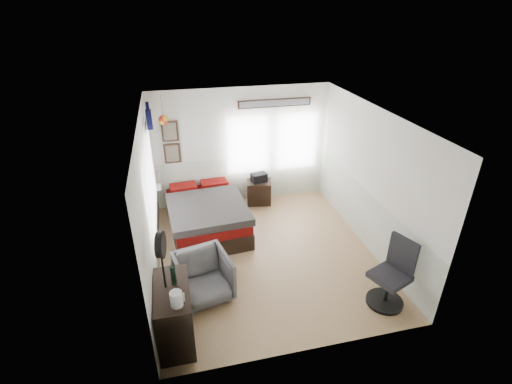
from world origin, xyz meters
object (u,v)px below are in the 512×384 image
(armchair, at_px, (204,277))
(nightstand, at_px, (259,192))
(dresser, at_px, (174,313))
(bed, at_px, (207,215))
(task_chair, at_px, (392,278))

(armchair, height_order, nightstand, armchair)
(dresser, relative_size, nightstand, 1.81)
(bed, xyz_separation_m, armchair, (-0.27, -1.99, 0.05))
(nightstand, bearing_deg, armchair, -107.59)
(dresser, distance_m, nightstand, 4.17)
(dresser, bearing_deg, armchair, 57.25)
(dresser, height_order, task_chair, task_chair)
(dresser, relative_size, task_chair, 0.86)
(dresser, bearing_deg, nightstand, 59.92)
(task_chair, bearing_deg, armchair, 142.60)
(armchair, distance_m, task_chair, 2.97)
(dresser, xyz_separation_m, nightstand, (2.09, 3.61, -0.17))
(bed, relative_size, nightstand, 3.99)
(armchair, bearing_deg, bed, 69.32)
(bed, distance_m, dresser, 2.84)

